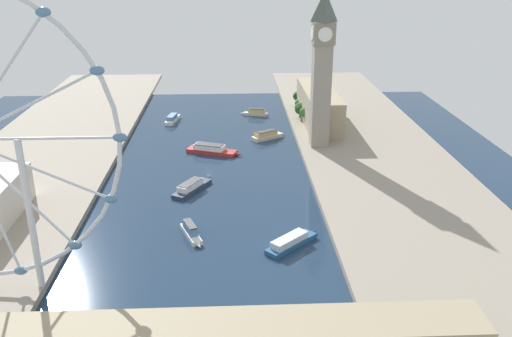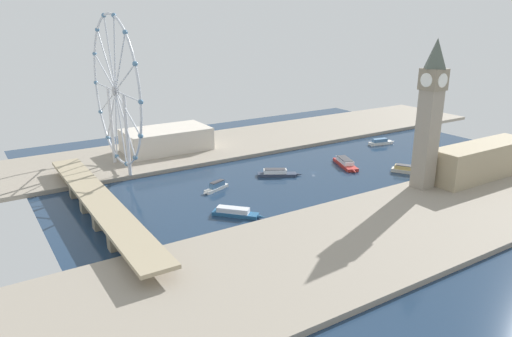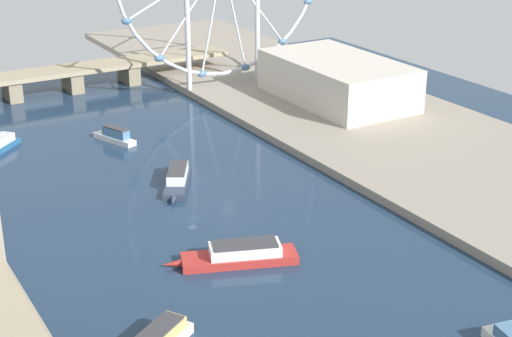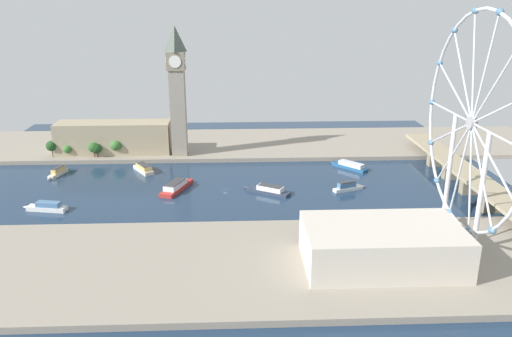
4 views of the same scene
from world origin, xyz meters
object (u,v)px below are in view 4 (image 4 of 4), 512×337
tour_boat_1 (268,190)px  tour_boat_6 (143,168)px  river_bridge (465,174)px  tour_boat_4 (350,166)px  tour_boat_2 (46,207)px  ferris_wheel (472,125)px  clock_tower (177,90)px  riverside_hall (382,246)px  tour_boat_0 (348,187)px  parliament_block (114,137)px  tour_boat_3 (176,186)px  tour_boat_5 (58,172)px

tour_boat_1 → tour_boat_6: bearing=2.3°
river_bridge → tour_boat_4: size_ratio=7.15×
tour_boat_6 → river_bridge: bearing=-131.9°
tour_boat_1 → tour_boat_2: bearing=40.4°
ferris_wheel → tour_boat_1: size_ratio=3.61×
clock_tower → riverside_hall: 208.34m
tour_boat_0 → tour_boat_4: (-43.47, 10.65, -0.28)m
riverside_hall → parliament_block: bearing=-139.3°
tour_boat_0 → tour_boat_6: 142.25m
parliament_block → tour_boat_3: (75.85, 54.69, -12.52)m
tour_boat_2 → tour_boat_6: bearing=-112.1°
tour_boat_6 → tour_boat_4: bearing=-121.6°
parliament_block → river_bridge: bearing=72.3°
parliament_block → tour_boat_4: size_ratio=3.30×
ferris_wheel → river_bridge: 97.95m
clock_tower → tour_boat_0: clock_tower is taller
clock_tower → tour_boat_2: size_ratio=3.50×
tour_boat_5 → tour_boat_0: bearing=93.6°
tour_boat_2 → clock_tower: bearing=-113.1°
tour_boat_0 → tour_boat_2: tour_boat_0 is taller
river_bridge → tour_boat_0: river_bridge is taller
ferris_wheel → tour_boat_2: 232.06m
ferris_wheel → tour_boat_6: bearing=-122.7°
ferris_wheel → tour_boat_6: 217.04m
tour_boat_2 → ferris_wheel: bearing=179.3°
parliament_block → tour_boat_0: bearing=63.4°
tour_boat_3 → tour_boat_5: tour_boat_3 is taller
river_bridge → tour_boat_6: size_ratio=7.58×
tour_boat_2 → tour_boat_0: bearing=-161.1°
riverside_hall → tour_boat_3: size_ratio=1.89×
tour_boat_3 → riverside_hall: bearing=-115.5°
parliament_block → tour_boat_6: bearing=35.6°
parliament_block → tour_boat_4: bearing=77.6°
riverside_hall → ferris_wheel: bearing=122.6°
parliament_block → tour_boat_2: parliament_block is taller
ferris_wheel → tour_boat_1: (-67.46, -91.37, -56.90)m
riverside_hall → tour_boat_6: bearing=-138.1°
tour_boat_1 → clock_tower: bearing=-20.5°
parliament_block → tour_boat_0: size_ratio=3.76×
river_bridge → tour_boat_5: 271.89m
tour_boat_4 → tour_boat_3: bearing=64.4°
riverside_hall → tour_boat_0: 101.36m
parliament_block → tour_boat_1: 141.52m
parliament_block → river_bridge: 252.13m
tour_boat_4 → clock_tower: bearing=33.0°
tour_boat_5 → riverside_hall: bearing=68.0°
riverside_hall → tour_boat_2: (-75.53, -172.92, -9.89)m
river_bridge → parliament_block: bearing=-107.7°
tour_boat_0 → tour_boat_1: tour_boat_0 is taller
river_bridge → tour_boat_3: size_ratio=5.08×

